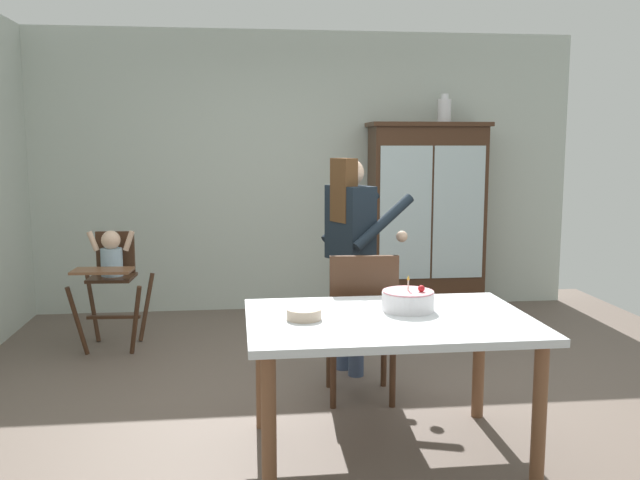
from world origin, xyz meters
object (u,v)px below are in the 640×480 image
object	(u,v)px
high_chair_with_toddler	(112,268)
dining_table	(389,334)
adult_person	(351,239)
dining_chair_far_side	(362,317)
ceramic_vase	(444,110)
birthday_cake	(408,300)
serving_bowl	(304,314)
china_cabinet	(426,217)

from	to	relation	value
high_chair_with_toddler	dining_table	distance (m)	2.77
adult_person	dining_chair_far_side	xyz separation A→B (m)	(-0.02, -0.59, -0.41)
high_chair_with_toddler	dining_chair_far_side	world-z (taller)	dining_chair_far_side
ceramic_vase	adult_person	distance (m)	2.34
birthday_cake	dining_chair_far_side	size ratio (longest dim) A/B	0.29
serving_bowl	dining_chair_far_side	bearing A→B (deg)	58.98
dining_chair_far_side	adult_person	bearing A→B (deg)	-88.80
serving_bowl	dining_chair_far_side	distance (m)	0.86
birthday_cake	dining_table	bearing A→B (deg)	-135.72
high_chair_with_toddler	dining_table	size ratio (longest dim) A/B	0.64
birthday_cake	adult_person	bearing A→B (deg)	95.77
dining_chair_far_side	high_chair_with_toddler	bearing A→B (deg)	-34.80
adult_person	serving_bowl	world-z (taller)	adult_person
adult_person	high_chair_with_toddler	bearing A→B (deg)	41.27
china_cabinet	birthday_cake	xyz separation A→B (m)	(-0.91, -2.94, -0.13)
adult_person	dining_chair_far_side	bearing A→B (deg)	153.30
dining_table	china_cabinet	bearing A→B (deg)	71.30
high_chair_with_toddler	adult_person	bearing A→B (deg)	-21.03
adult_person	dining_table	bearing A→B (deg)	155.09
ceramic_vase	dining_table	world-z (taller)	ceramic_vase
dining_table	serving_bowl	xyz separation A→B (m)	(-0.44, 0.01, 0.12)
ceramic_vase	high_chair_with_toddler	distance (m)	3.38
high_chair_with_toddler	dining_table	world-z (taller)	high_chair_with_toddler
adult_person	dining_table	distance (m)	1.35
ceramic_vase	adult_person	world-z (taller)	ceramic_vase
ceramic_vase	dining_chair_far_side	world-z (taller)	ceramic_vase
dining_table	dining_chair_far_side	bearing A→B (deg)	90.93
china_cabinet	serving_bowl	size ratio (longest dim) A/B	10.16
ceramic_vase	serving_bowl	xyz separation A→B (m)	(-1.64, -3.06, -1.18)
dining_table	ceramic_vase	bearing A→B (deg)	68.72
ceramic_vase	adult_person	xyz separation A→B (m)	(-1.18, -1.76, -0.98)
china_cabinet	high_chair_with_toddler	bearing A→B (deg)	-161.42
ceramic_vase	serving_bowl	bearing A→B (deg)	-118.12
ceramic_vase	birthday_cake	world-z (taller)	ceramic_vase
high_chair_with_toddler	birthday_cake	world-z (taller)	high_chair_with_toddler
china_cabinet	dining_chair_far_side	xyz separation A→B (m)	(-1.05, -2.34, -0.36)
birthday_cake	dining_chair_far_side	distance (m)	0.65
ceramic_vase	dining_chair_far_side	distance (m)	2.98
adult_person	dining_table	world-z (taller)	adult_person
high_chair_with_toddler	adult_person	world-z (taller)	adult_person
birthday_cake	serving_bowl	xyz separation A→B (m)	(-0.57, -0.12, -0.03)
china_cabinet	dining_chair_far_side	world-z (taller)	china_cabinet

